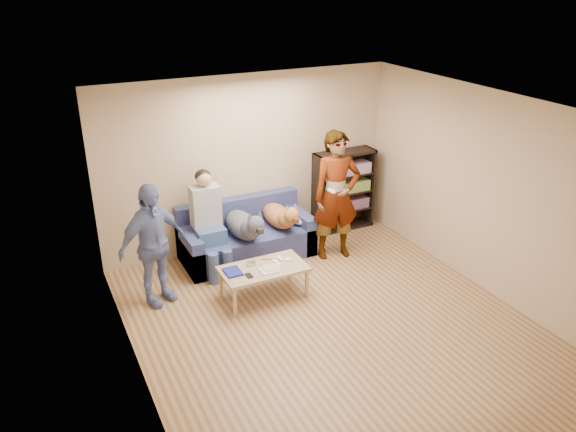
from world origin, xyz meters
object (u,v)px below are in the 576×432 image
coffee_table (263,271)px  dog_gray (245,225)px  dog_tan (281,216)px  bookshelf (343,189)px  person_standing_left (152,245)px  person_standing_right (336,196)px  person_seated (208,218)px  camera_silver (251,264)px  sofa (246,238)px  notebook_blue (233,272)px

coffee_table → dog_gray: bearing=82.7°
dog_tan → bookshelf: bearing=16.6°
person_standing_left → bookshelf: 3.41m
person_standing_left → coffee_table: size_ratio=1.46×
coffee_table → bookshelf: bearing=34.2°
person_standing_right → person_seated: bearing=176.3°
camera_silver → dog_gray: 0.82m
dog_gray → bookshelf: bearing=14.5°
person_seated → bookshelf: 2.42m
dog_gray → bookshelf: size_ratio=0.95×
bookshelf → sofa: bearing=-172.6°
person_standing_left → camera_silver: size_ratio=14.55×
sofa → person_standing_right: bearing=-25.2°
notebook_blue → person_seated: size_ratio=0.18×
person_standing_left → bookshelf: size_ratio=1.23×
notebook_blue → sofa: size_ratio=0.14×
sofa → dog_tan: 0.61m
sofa → person_seated: (-0.59, -0.13, 0.49)m
person_standing_right → bookshelf: 1.04m
notebook_blue → dog_tan: bearing=40.0°
coffee_table → notebook_blue: bearing=172.9°
person_seated → notebook_blue: bearing=-91.8°
person_standing_right → camera_silver: bearing=-153.2°
coffee_table → camera_silver: bearing=135.0°
person_standing_right → dog_tan: bearing=159.7°
notebook_blue → dog_tan: (1.12, 0.94, 0.17)m
person_standing_right → camera_silver: (-1.53, -0.46, -0.50)m
person_seated → bookshelf: (2.39, 0.36, -0.09)m
person_seated → coffee_table: 1.15m
person_standing_right → person_seated: 1.84m
camera_silver → coffee_table: 0.18m
coffee_table → bookshelf: 2.47m
person_standing_left → dog_gray: (1.38, 0.38, -0.18)m
person_standing_left → camera_silver: person_standing_left is taller
dog_tan → person_seated: bearing=178.5°
person_standing_right → dog_gray: bearing=177.1°
sofa → coffee_table: sofa is taller
sofa → coffee_table: (-0.22, -1.14, 0.09)m
camera_silver → dog_tan: size_ratio=0.10×
person_standing_left → dog_tan: (1.99, 0.49, -0.19)m
person_standing_right → person_seated: person_standing_right is taller
camera_silver → dog_tan: (0.84, 0.87, 0.16)m
notebook_blue → person_standing_left: bearing=152.7°
person_seated → coffee_table: (0.37, -1.02, -0.40)m
sofa → dog_tan: (0.49, -0.15, 0.32)m
person_standing_right → camera_silver: 1.68m
notebook_blue → coffee_table: 0.41m
dog_gray → person_standing_right: bearing=-12.9°
camera_silver → dog_gray: (0.23, 0.76, 0.18)m
notebook_blue → coffee_table: (0.40, -0.05, -0.06)m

